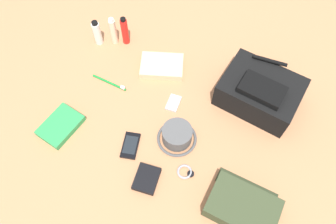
% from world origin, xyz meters
% --- Properties ---
extents(ground_plane, '(2.64, 2.02, 0.02)m').
position_xyz_m(ground_plane, '(0.00, 0.00, -0.01)').
color(ground_plane, '#BC7B51').
rests_on(ground_plane, ground).
extents(backpack, '(0.37, 0.31, 0.16)m').
position_xyz_m(backpack, '(0.35, 0.22, 0.07)').
color(backpack, black).
rests_on(backpack, ground_plane).
extents(toiletry_pouch, '(0.27, 0.24, 0.08)m').
position_xyz_m(toiletry_pouch, '(0.40, -0.28, 0.04)').
color(toiletry_pouch, '#384228').
rests_on(toiletry_pouch, ground_plane).
extents(bucket_hat, '(0.17, 0.17, 0.08)m').
position_xyz_m(bucket_hat, '(0.07, -0.09, 0.03)').
color(bucket_hat, '#535353').
rests_on(bucket_hat, ground_plane).
extents(toothpaste_tube, '(0.04, 0.04, 0.14)m').
position_xyz_m(toothpaste_tube, '(-0.47, 0.28, 0.07)').
color(toothpaste_tube, white).
rests_on(toothpaste_tube, ground_plane).
extents(lotion_bottle, '(0.03, 0.03, 0.16)m').
position_xyz_m(lotion_bottle, '(-0.40, 0.31, 0.08)').
color(lotion_bottle, beige).
rests_on(lotion_bottle, ground_plane).
extents(sunscreen_spray, '(0.03, 0.03, 0.16)m').
position_xyz_m(sunscreen_spray, '(-0.35, 0.33, 0.08)').
color(sunscreen_spray, red).
rests_on(sunscreen_spray, ground_plane).
extents(paperback_novel, '(0.17, 0.20, 0.03)m').
position_xyz_m(paperback_novel, '(-0.42, -0.21, 0.01)').
color(paperback_novel, '#2D934C').
rests_on(paperback_novel, ground_plane).
extents(cell_phone, '(0.08, 0.13, 0.01)m').
position_xyz_m(cell_phone, '(-0.10, -0.19, 0.01)').
color(cell_phone, black).
rests_on(cell_phone, ground_plane).
extents(media_player, '(0.05, 0.08, 0.01)m').
position_xyz_m(media_player, '(0.00, 0.07, 0.01)').
color(media_player, '#B7B7BC').
rests_on(media_player, ground_plane).
extents(wristwatch, '(0.07, 0.06, 0.01)m').
position_xyz_m(wristwatch, '(0.16, -0.22, 0.01)').
color(wristwatch, '#99999E').
rests_on(wristwatch, ground_plane).
extents(toothbrush, '(0.18, 0.03, 0.02)m').
position_xyz_m(toothbrush, '(-0.31, 0.07, 0.01)').
color(toothbrush, '#198C33').
rests_on(toothbrush, ground_plane).
extents(wallet, '(0.10, 0.11, 0.02)m').
position_xyz_m(wallet, '(0.02, -0.30, 0.01)').
color(wallet, black).
rests_on(wallet, ground_plane).
extents(folded_towel, '(0.23, 0.19, 0.04)m').
position_xyz_m(folded_towel, '(-0.12, 0.24, 0.02)').
color(folded_towel, beige).
rests_on(folded_towel, ground_plane).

